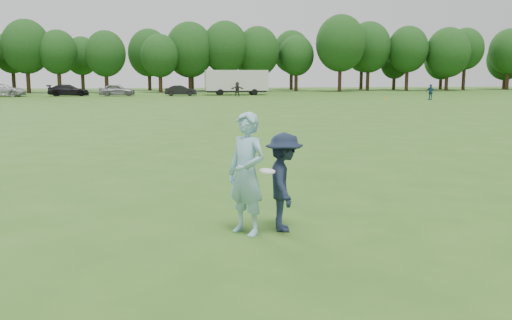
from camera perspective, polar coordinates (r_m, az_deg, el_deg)
The scene contains 13 objects.
ground at distance 9.25m, azimuth -4.30°, elevation -7.93°, with size 200.00×200.00×0.00m, color #2C5919.
thrower at distance 9.10m, azimuth -1.00°, elevation -1.46°, with size 0.76×0.50×2.07m, color #85B9CE.
defender at distance 9.34m, azimuth 2.97°, elevation -2.34°, with size 1.10×0.64×1.71m, color #172033.
player_far_b at distance 60.46m, azimuth 17.88°, elevation 6.83°, with size 0.97×0.40×1.65m, color navy.
player_far_d at distance 66.91m, azimuth -1.98°, elevation 7.47°, with size 1.62×0.52×1.74m, color #282828.
car_c at distance 72.06m, azimuth -25.22°, elevation 6.66°, with size 2.59×5.61×1.56m, color silver.
car_d at distance 71.14m, azimuth -19.13°, elevation 6.95°, with size 1.99×4.89×1.42m, color black.
car_e at distance 69.37m, azimuth -14.42°, elevation 7.14°, with size 1.75×4.34×1.48m, color gray.
car_f at distance 68.64m, azimuth -7.92°, elevation 7.25°, with size 1.38×3.95×1.30m, color black.
field_cone at distance 60.36m, azimuth 13.49°, elevation 6.38°, with size 0.28×0.28×0.30m, color orange.
disc_in_play at distance 8.94m, azimuth 1.18°, elevation -1.17°, with size 0.27×0.27×0.07m.
cargo_trailer at distance 70.75m, azimuth -2.09°, elevation 8.29°, with size 9.00×2.75×3.20m.
treeline at distance 85.87m, azimuth -7.07°, elevation 11.35°, with size 130.35×18.39×11.74m.
Camera 1 is at (-0.75, -8.82, 2.70)m, focal length 38.00 mm.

